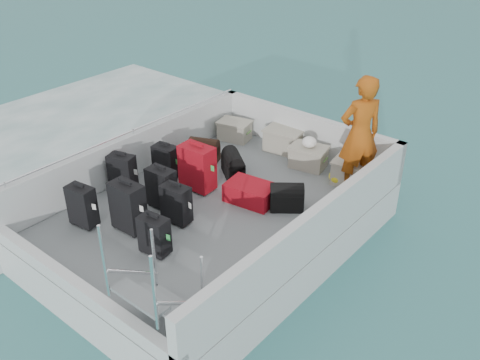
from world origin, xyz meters
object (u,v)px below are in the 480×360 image
at_px(suitcase_0, 82,206).
at_px(crate_2, 308,158).
at_px(crate_1, 284,141).
at_px(crate_3, 354,174).
at_px(passenger, 360,134).
at_px(suitcase_1, 123,173).
at_px(crate_0, 235,131).
at_px(suitcase_4, 162,188).
at_px(suitcase_2, 166,162).
at_px(suitcase_5, 197,168).
at_px(suitcase_7, 176,204).
at_px(suitcase_3, 128,207).
at_px(suitcase_8, 251,193).
at_px(suitcase_6, 154,236).

distance_m(suitcase_0, crate_2, 3.76).
relative_size(suitcase_0, crate_1, 0.98).
height_order(crate_3, passenger, passenger).
xyz_separation_m(suitcase_1, crate_0, (0.13, 2.52, -0.14)).
bearing_deg(crate_3, suitcase_4, -127.55).
distance_m(suitcase_2, crate_0, 1.82).
relative_size(suitcase_5, passenger, 0.40).
xyz_separation_m(suitcase_0, suitcase_7, (0.95, 0.89, -0.02)).
xyz_separation_m(crate_1, passenger, (1.62, -0.36, 0.73)).
relative_size(suitcase_3, crate_3, 1.16).
bearing_deg(crate_3, suitcase_1, -137.21).
height_order(suitcase_1, suitcase_5, suitcase_5).
bearing_deg(suitcase_1, suitcase_8, 13.02).
height_order(suitcase_1, suitcase_2, suitcase_1).
relative_size(suitcase_3, passenger, 0.39).
relative_size(suitcase_5, crate_1, 1.17).
height_order(suitcase_2, suitcase_4, suitcase_4).
bearing_deg(suitcase_6, suitcase_5, 107.79).
xyz_separation_m(suitcase_0, suitcase_5, (0.53, 1.75, 0.06)).
bearing_deg(suitcase_6, suitcase_1, 146.79).
relative_size(suitcase_6, suitcase_8, 0.75).
bearing_deg(passenger, crate_0, -59.05).
relative_size(suitcase_1, crate_1, 0.97).
bearing_deg(suitcase_4, crate_3, 49.02).
relative_size(suitcase_7, suitcase_8, 0.79).
distance_m(suitcase_5, passenger, 2.52).
distance_m(suitcase_4, passenger, 3.06).
distance_m(suitcase_1, suitcase_4, 0.81).
bearing_deg(crate_1, suitcase_3, -93.47).
height_order(crate_0, passenger, passenger).
bearing_deg(crate_2, suitcase_4, -111.69).
distance_m(suitcase_4, crate_1, 2.69).
bearing_deg(crate_3, suitcase_8, -123.26).
bearing_deg(suitcase_3, crate_0, 101.95).
distance_m(suitcase_6, suitcase_7, 0.75).
height_order(suitcase_3, suitcase_6, suitcase_3).
height_order(suitcase_3, crate_2, suitcase_3).
xyz_separation_m(suitcase_6, suitcase_8, (0.15, 1.79, -0.13)).
xyz_separation_m(suitcase_1, crate_2, (1.78, 2.49, -0.13)).
bearing_deg(suitcase_7, crate_3, 54.74).
xyz_separation_m(suitcase_6, crate_0, (-1.44, 3.29, -0.11)).
bearing_deg(suitcase_7, suitcase_6, -72.71).
xyz_separation_m(suitcase_3, crate_3, (1.76, 3.09, -0.17)).
bearing_deg(suitcase_1, suitcase_5, 25.00).
bearing_deg(suitcase_7, suitcase_8, 61.19).
relative_size(crate_1, crate_2, 1.10).
bearing_deg(suitcase_0, suitcase_7, 35.13).
xyz_separation_m(suitcase_6, passenger, (1.15, 3.14, 0.65)).
xyz_separation_m(crate_0, crate_1, (0.97, 0.21, 0.02)).
distance_m(suitcase_6, crate_2, 3.26).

